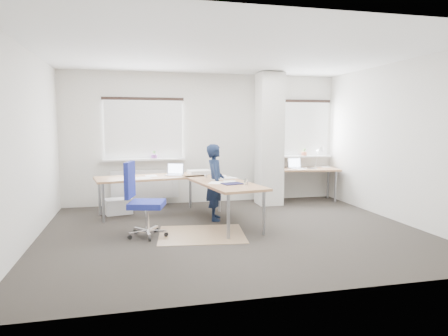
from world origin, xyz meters
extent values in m
plane|color=black|center=(0.00, 0.00, 0.00)|extent=(6.00, 6.00, 0.00)
cube|color=beige|center=(0.00, 2.50, 1.40)|extent=(6.00, 0.04, 2.80)
cube|color=beige|center=(0.00, -2.50, 1.40)|extent=(6.00, 0.04, 2.80)
cube|color=beige|center=(-3.00, 0.00, 1.40)|extent=(0.04, 5.00, 2.80)
cube|color=beige|center=(3.00, 0.00, 1.40)|extent=(0.04, 5.00, 2.80)
cube|color=white|center=(0.00, 0.00, 2.80)|extent=(6.00, 5.00, 0.04)
cube|color=beige|center=(1.30, 1.95, 1.39)|extent=(0.50, 0.50, 2.78)
cube|color=white|center=(-1.30, 2.47, 1.60)|extent=(1.60, 0.04, 1.20)
cube|color=white|center=(-1.30, 2.43, 1.60)|extent=(1.60, 0.02, 1.20)
cube|color=white|center=(-1.30, 2.40, 0.98)|extent=(1.70, 0.20, 0.04)
cube|color=white|center=(2.30, 2.47, 1.60)|extent=(1.20, 0.04, 1.20)
cube|color=white|center=(2.30, 2.43, 1.60)|extent=(1.20, 0.02, 1.20)
cube|color=white|center=(2.30, 2.40, 0.98)|extent=(1.30, 0.20, 0.04)
cube|color=white|center=(-1.30, 2.42, 0.45)|extent=(1.40, 0.10, 0.60)
cylinder|color=#864394|center=(-1.10, 2.38, 1.04)|extent=(0.12, 0.12, 0.08)
imported|color=#366628|center=(-1.10, 2.38, 1.08)|extent=(0.09, 0.06, 0.17)
cylinder|color=#B36145|center=(2.30, 2.38, 1.04)|extent=(0.12, 0.12, 0.08)
imported|color=#366628|center=(2.30, 2.38, 1.08)|extent=(0.09, 0.07, 0.17)
cube|color=#8B6C4B|center=(-0.53, -0.10, 0.00)|extent=(1.45, 1.28, 0.01)
cube|color=white|center=(-1.84, 1.70, 0.15)|extent=(0.55, 0.45, 0.29)
cube|color=#8F5D3D|center=(-1.23, 1.52, 0.71)|extent=(2.11, 1.14, 0.04)
cube|color=#8F5D3D|center=(-0.04, 0.51, 0.71)|extent=(1.14, 2.11, 0.04)
cylinder|color=gray|center=(-2.07, 1.06, 0.34)|extent=(0.05, 0.05, 0.69)
cylinder|color=gray|center=(-2.17, 1.65, 0.34)|extent=(0.05, 0.05, 0.69)
cylinder|color=gray|center=(-0.40, 1.97, 0.34)|extent=(0.05, 0.05, 0.69)
cylinder|color=gray|center=(-0.18, -0.43, 0.34)|extent=(0.05, 0.05, 0.69)
cylinder|color=gray|center=(0.41, -0.33, 0.34)|extent=(0.05, 0.05, 0.69)
cylinder|color=gray|center=(0.10, 1.45, 0.34)|extent=(0.05, 0.05, 0.69)
cube|color=#B7B7BC|center=(-0.77, 1.55, 0.74)|extent=(0.39, 0.33, 0.01)
cube|color=#B7B7BC|center=(-0.73, 1.66, 0.85)|extent=(0.33, 0.15, 0.22)
cube|color=silver|center=(-0.73, 1.66, 0.85)|extent=(0.28, 0.12, 0.19)
cube|color=white|center=(0.02, 0.80, 0.74)|extent=(0.46, 0.26, 0.02)
cube|color=#161439|center=(0.04, 0.22, 0.74)|extent=(0.36, 0.30, 0.01)
cube|color=silver|center=(-0.24, 1.72, 0.77)|extent=(0.49, 0.39, 0.07)
imported|color=white|center=(-0.23, 1.11, 0.76)|extent=(0.07, 0.07, 0.07)
cylinder|color=silver|center=(0.24, 0.08, 0.78)|extent=(0.07, 0.07, 0.10)
cube|color=#8F5D3D|center=(2.25, 2.15, 0.71)|extent=(1.49, 0.91, 0.04)
cylinder|color=gray|center=(1.62, 2.00, 0.34)|extent=(0.05, 0.05, 0.69)
cylinder|color=gray|center=(2.80, 1.81, 0.34)|extent=(0.05, 0.05, 0.69)
cylinder|color=gray|center=(1.70, 2.49, 0.34)|extent=(0.05, 0.05, 0.69)
cylinder|color=gray|center=(2.88, 2.30, 0.34)|extent=(0.05, 0.05, 0.69)
cube|color=#B7B7BC|center=(2.03, 2.16, 0.74)|extent=(0.36, 0.27, 0.01)
cube|color=#B7B7BC|center=(2.02, 2.27, 0.85)|extent=(0.33, 0.09, 0.22)
cube|color=silver|center=(2.02, 2.27, 0.85)|extent=(0.29, 0.07, 0.19)
cylinder|color=white|center=(2.62, 2.38, 0.74)|extent=(0.10, 0.10, 0.02)
cylinder|color=white|center=(2.62, 2.38, 0.93)|extent=(0.02, 0.16, 0.38)
cylinder|color=white|center=(2.62, 2.26, 1.15)|extent=(0.02, 0.29, 0.13)
cone|color=white|center=(2.62, 2.12, 1.13)|extent=(0.14, 0.16, 0.17)
cube|color=navy|center=(-1.36, -0.03, 0.51)|extent=(0.61, 0.61, 0.09)
cube|color=navy|center=(-1.60, 0.03, 0.88)|extent=(0.17, 0.44, 0.55)
cylinder|color=silver|center=(-1.36, -0.03, 0.30)|extent=(0.07, 0.07, 0.37)
cylinder|color=black|center=(-1.08, -0.10, 0.04)|extent=(0.07, 0.05, 0.07)
cylinder|color=black|center=(-1.21, 0.21, 0.04)|extent=(0.06, 0.07, 0.07)
cylinder|color=black|center=(-1.54, 0.19, 0.04)|extent=(0.07, 0.07, 0.07)
cylinder|color=black|center=(-1.62, -0.14, 0.04)|extent=(0.07, 0.06, 0.07)
cylinder|color=black|center=(-1.34, -0.32, 0.04)|extent=(0.04, 0.07, 0.07)
imported|color=black|center=(-0.12, 0.81, 0.68)|extent=(0.40, 0.54, 1.36)
camera|label=1|loc=(-1.57, -6.10, 1.71)|focal=32.00mm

